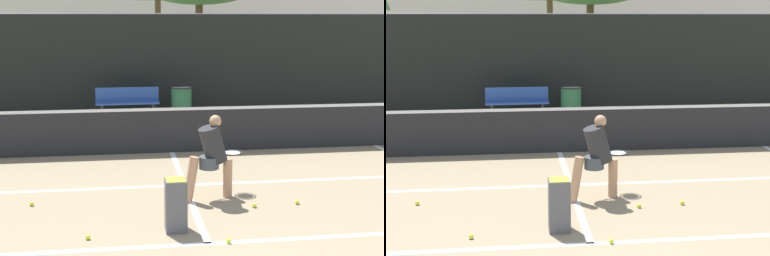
{
  "view_description": "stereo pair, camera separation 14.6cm",
  "coord_description": "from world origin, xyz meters",
  "views": [
    {
      "loc": [
        -1.03,
        -3.28,
        2.79
      ],
      "look_at": [
        0.14,
        5.43,
        0.95
      ],
      "focal_mm": 50.0,
      "sensor_mm": 36.0,
      "label": 1
    },
    {
      "loc": [
        -0.89,
        -3.3,
        2.79
      ],
      "look_at": [
        0.14,
        5.43,
        0.95
      ],
      "focal_mm": 50.0,
      "sensor_mm": 36.0,
      "label": 2
    }
  ],
  "objects": [
    {
      "name": "court_service_line",
      "position": [
        0.0,
        5.27,
        0.0
      ],
      "size": [
        8.25,
        0.1,
        0.01
      ],
      "primitive_type": "cube",
      "color": "white",
      "rests_on": "ground"
    },
    {
      "name": "ball_hopper",
      "position": [
        -0.35,
        3.36,
        0.37
      ],
      "size": [
        0.28,
        0.28,
        0.71
      ],
      "color": "#4C4C51",
      "rests_on": "ground"
    },
    {
      "name": "tennis_ball_scattered_8",
      "position": [
        0.26,
        2.86,
        0.03
      ],
      "size": [
        0.07,
        0.07,
        0.07
      ],
      "primitive_type": "sphere",
      "color": "#D1E033",
      "rests_on": "ground"
    },
    {
      "name": "tennis_ball_scattered_2",
      "position": [
        -2.4,
        4.58,
        0.03
      ],
      "size": [
        0.07,
        0.07,
        0.07
      ],
      "primitive_type": "sphere",
      "color": "#D1E033",
      "rests_on": "ground"
    },
    {
      "name": "building_far",
      "position": [
        0.0,
        30.7,
        2.41
      ],
      "size": [
        36.0,
        2.4,
        4.82
      ],
      "primitive_type": "cube",
      "color": "beige",
      "rests_on": "ground"
    },
    {
      "name": "court_center_mark",
      "position": [
        0.0,
        5.2,
        0.0
      ],
      "size": [
        0.1,
        4.64,
        0.01
      ],
      "primitive_type": "cube",
      "color": "white",
      "rests_on": "ground"
    },
    {
      "name": "trash_bin",
      "position": [
        0.66,
        11.42,
        0.44
      ],
      "size": [
        0.59,
        0.59,
        0.88
      ],
      "color": "#28603D",
      "rests_on": "ground"
    },
    {
      "name": "tennis_ball_scattered_9",
      "position": [
        -1.5,
        3.21,
        0.03
      ],
      "size": [
        0.07,
        0.07,
        0.07
      ],
      "primitive_type": "sphere",
      "color": "#D1E033",
      "rests_on": "ground"
    },
    {
      "name": "tennis_ball_scattered_10",
      "position": [
        0.39,
        6.74,
        0.03
      ],
      "size": [
        0.07,
        0.07,
        0.07
      ],
      "primitive_type": "sphere",
      "color": "#D1E033",
      "rests_on": "ground"
    },
    {
      "name": "parked_car",
      "position": [
        3.02,
        16.47,
        0.58
      ],
      "size": [
        1.89,
        4.47,
        1.38
      ],
      "color": "black",
      "rests_on": "ground"
    },
    {
      "name": "tennis_ball_scattered_6",
      "position": [
        1.58,
        4.12,
        0.03
      ],
      "size": [
        0.07,
        0.07,
        0.07
      ],
      "primitive_type": "sphere",
      "color": "#D1E033",
      "rests_on": "ground"
    },
    {
      "name": "tennis_ball_scattered_5",
      "position": [
        0.9,
        4.07,
        0.03
      ],
      "size": [
        0.07,
        0.07,
        0.07
      ],
      "primitive_type": "sphere",
      "color": "#D1E033",
      "rests_on": "ground"
    },
    {
      "name": "player_practicing",
      "position": [
        0.33,
        4.56,
        0.71
      ],
      "size": [
        1.08,
        0.74,
        1.33
      ],
      "rotation": [
        0.0,
        0.0,
        0.24
      ],
      "color": "tan",
      "rests_on": "ground"
    },
    {
      "name": "fence_back",
      "position": [
        0.0,
        12.32,
        1.43
      ],
      "size": [
        24.0,
        0.06,
        2.88
      ],
      "color": "black",
      "rests_on": "ground"
    },
    {
      "name": "court_baseline_near",
      "position": [
        0.0,
        2.88,
        0.0
      ],
      "size": [
        11.0,
        0.1,
        0.01
      ],
      "primitive_type": "cube",
      "color": "white",
      "rests_on": "ground"
    },
    {
      "name": "net",
      "position": [
        0.0,
        7.52,
        0.51
      ],
      "size": [
        11.09,
        0.09,
        1.07
      ],
      "color": "slate",
      "rests_on": "ground"
    },
    {
      "name": "courtside_bench",
      "position": [
        -0.84,
        11.48,
        0.47
      ],
      "size": [
        1.76,
        0.42,
        0.86
      ],
      "rotation": [
        0.0,
        0.0,
        0.02
      ],
      "color": "#2D519E",
      "rests_on": "ground"
    }
  ]
}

